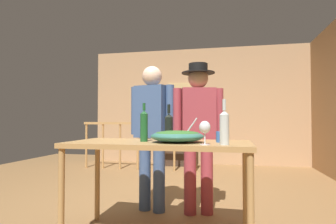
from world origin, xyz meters
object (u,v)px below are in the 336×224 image
at_px(person_standing_right, 198,125).
at_px(wine_glass, 205,128).
at_px(wine_bottle_green, 144,125).
at_px(framed_picture, 180,93).
at_px(stair_railing, 155,140).
at_px(wine_bottle_dark, 169,126).
at_px(serving_table, 159,151).
at_px(person_standing_left, 152,126).
at_px(flat_screen_tv, 176,135).
at_px(mug_blue, 221,137).
at_px(tv_console, 177,155).
at_px(wine_bottle_clear, 224,127).
at_px(salad_bowl, 177,136).

bearing_deg(person_standing_right, wine_glass, 84.73).
bearing_deg(wine_bottle_green, framed_picture, 95.66).
distance_m(framed_picture, stair_railing, 1.50).
xyz_separation_m(framed_picture, wine_bottle_dark, (0.57, -3.89, -0.70)).
height_order(serving_table, person_standing_left, person_standing_left).
relative_size(flat_screen_tv, serving_table, 0.30).
bearing_deg(serving_table, mug_blue, 3.20).
height_order(tv_console, wine_bottle_dark, wine_bottle_dark).
bearing_deg(person_standing_right, wine_bottle_clear, 93.35).
distance_m(salad_bowl, wine_bottle_green, 0.31).
relative_size(framed_picture, tv_console, 0.60).
bearing_deg(tv_console, flat_screen_tv, -90.00).
height_order(tv_console, wine_bottle_clear, wine_bottle_clear).
bearing_deg(serving_table, wine_bottle_green, -170.88).
bearing_deg(framed_picture, wine_glass, -77.85).
bearing_deg(serving_table, framed_picture, 97.44).
height_order(stair_railing, wine_bottle_clear, wine_bottle_clear).
bearing_deg(mug_blue, wine_bottle_green, -175.59).
height_order(stair_railing, flat_screen_tv, stair_railing).
bearing_deg(wine_bottle_dark, wine_bottle_clear, -43.64).
relative_size(wine_bottle_dark, wine_bottle_green, 1.01).
xyz_separation_m(wine_bottle_green, person_standing_right, (0.39, 0.72, -0.01)).
relative_size(flat_screen_tv, person_standing_left, 0.29).
bearing_deg(salad_bowl, mug_blue, 11.88).
distance_m(serving_table, wine_bottle_green, 0.26).
height_order(tv_console, mug_blue, mug_blue).
distance_m(framed_picture, wine_bottle_clear, 4.58).
height_order(tv_console, salad_bowl, salad_bowl).
distance_m(stair_railing, person_standing_left, 2.55).
distance_m(wine_glass, wine_bottle_green, 0.58).
bearing_deg(wine_glass, person_standing_left, 125.25).
height_order(salad_bowl, person_standing_right, person_standing_right).
distance_m(framed_picture, wine_bottle_dark, 3.99).
height_order(wine_bottle_clear, wine_bottle_dark, wine_bottle_clear).
bearing_deg(mug_blue, serving_table, -176.80).
distance_m(wine_glass, wine_bottle_clear, 0.14).
relative_size(wine_bottle_clear, wine_bottle_green, 1.03).
height_order(flat_screen_tv, person_standing_left, person_standing_left).
xyz_separation_m(tv_console, mug_blue, (1.08, -3.85, 0.63)).
xyz_separation_m(serving_table, wine_bottle_dark, (0.02, 0.28, 0.21)).
bearing_deg(serving_table, salad_bowl, -15.41).
relative_size(stair_railing, tv_console, 2.63).
relative_size(stair_railing, wine_bottle_clear, 7.00).
bearing_deg(tv_console, person_standing_right, -75.46).
bearing_deg(framed_picture, wine_bottle_clear, -76.03).
distance_m(serving_table, wine_glass, 0.51).
relative_size(salad_bowl, person_standing_left, 0.27).
xyz_separation_m(wine_glass, wine_bottle_green, (-0.54, 0.22, 0.01)).
xyz_separation_m(wine_bottle_dark, mug_blue, (0.49, -0.26, -0.09)).
height_order(salad_bowl, mug_blue, salad_bowl).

